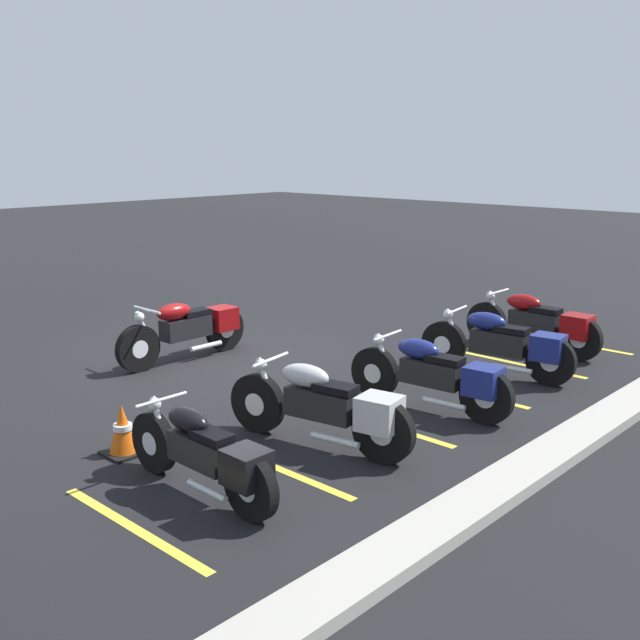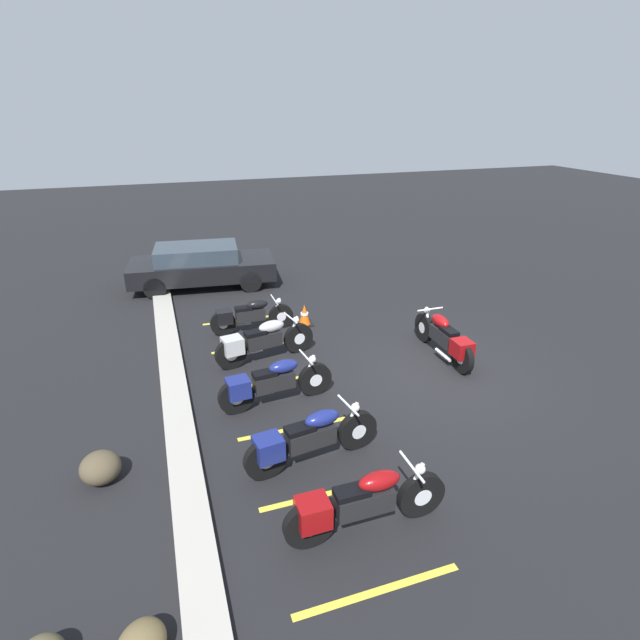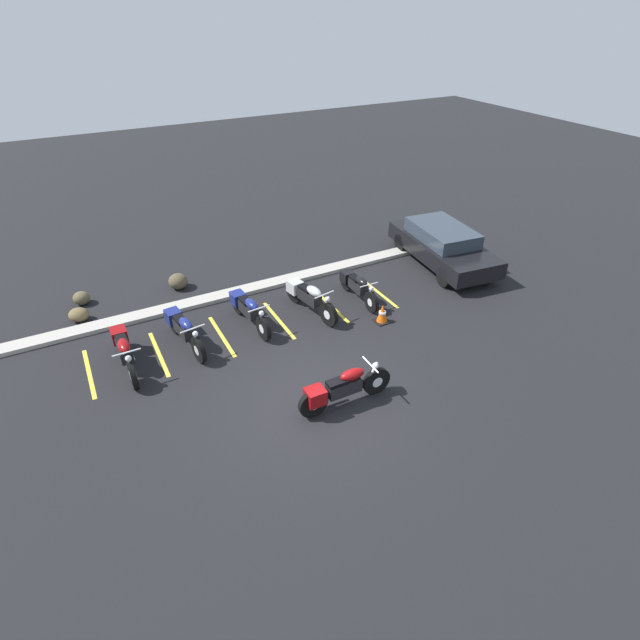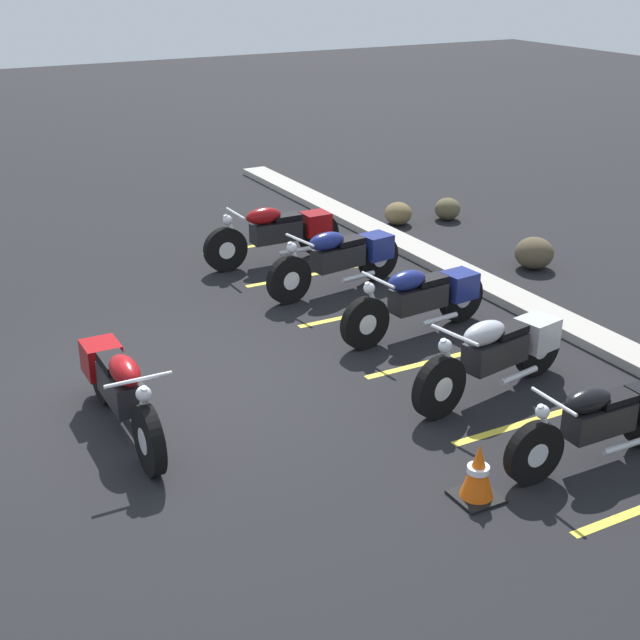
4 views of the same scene
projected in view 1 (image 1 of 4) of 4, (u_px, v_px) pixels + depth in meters
The scene contains 15 objects.
ground at pixel (233, 357), 11.52m from camera, with size 60.00×60.00×0.00m, color black.
motorcycle_maroon_featured at pixel (190, 328), 11.34m from camera, with size 2.29×0.64×0.90m.
parked_bike_0 at pixel (538, 323), 11.68m from camera, with size 0.64×2.27×0.90m.
parked_bike_1 at pixel (503, 344), 10.45m from camera, with size 0.72×2.26×0.89m.
parked_bike_2 at pixel (436, 375), 9.06m from camera, with size 0.64×2.22×0.87m.
parked_bike_3 at pixel (327, 406), 7.94m from camera, with size 0.79×2.27×0.90m.
parked_bike_4 at pixel (205, 454), 6.83m from camera, with size 0.58×2.07×0.81m.
concrete_curb at pixel (563, 446), 7.95m from camera, with size 18.00×0.50×0.12m, color #A8A399.
traffic_cone at pixel (123, 431), 7.86m from camera, with size 0.40×0.40×0.55m.
stall_line_0 at pixel (569, 343), 12.35m from camera, with size 0.10×2.10×0.00m, color gold.
stall_line_1 at pixel (519, 364), 11.16m from camera, with size 0.10×2.10×0.00m, color gold.
stall_line_2 at pixel (457, 390), 9.96m from camera, with size 0.10×2.10×0.00m, color gold.
stall_line_3 at pixel (379, 423), 8.77m from camera, with size 0.10×2.10×0.00m, color gold.
stall_line_4 at pixel (275, 467), 7.57m from camera, with size 0.10×2.10×0.00m, color gold.
stall_line_5 at pixel (133, 528), 6.38m from camera, with size 0.10×2.10×0.00m, color gold.
Camera 1 is at (7.21, 8.53, 3.18)m, focal length 42.00 mm.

